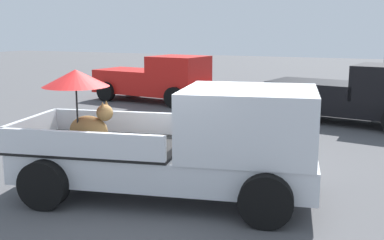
# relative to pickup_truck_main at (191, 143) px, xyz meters

# --- Properties ---
(ground_plane) EXTENTS (80.00, 80.00, 0.00)m
(ground_plane) POSITION_rel_pickup_truck_main_xyz_m (-0.43, -0.07, -0.96)
(ground_plane) COLOR #4C4C4F
(pickup_truck_main) EXTENTS (5.32, 3.04, 2.18)m
(pickup_truck_main) POSITION_rel_pickup_truck_main_xyz_m (0.00, 0.00, 0.00)
(pickup_truck_main) COLOR black
(pickup_truck_main) RESTS_ON ground
(pickup_truck_red) EXTENTS (5.04, 2.82, 1.80)m
(pickup_truck_red) POSITION_rel_pickup_truck_main_xyz_m (1.97, 7.81, -0.08)
(pickup_truck_red) COLOR black
(pickup_truck_red) RESTS_ON ground
(pickup_truck_far) EXTENTS (4.99, 2.66, 1.80)m
(pickup_truck_far) POSITION_rel_pickup_truck_main_xyz_m (-5.46, 9.30, -0.08)
(pickup_truck_far) COLOR black
(pickup_truck_far) RESTS_ON ground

